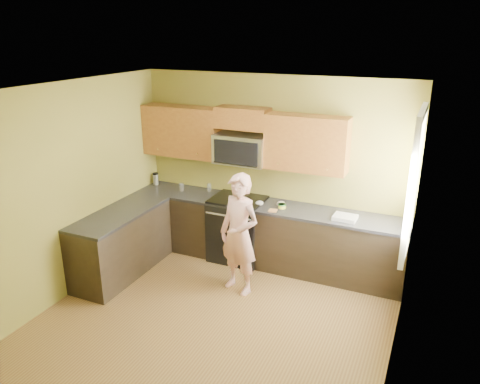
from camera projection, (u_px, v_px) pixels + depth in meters
The scene contains 26 objects.
floor at pixel (211, 324), 5.45m from camera, with size 4.00×4.00×0.00m, color brown.
ceiling at pixel (205, 91), 4.55m from camera, with size 4.00×4.00×0.00m, color white.
wall_back at pixel (272, 169), 6.72m from camera, with size 4.00×4.00×0.00m, color olive.
wall_front at pixel (76, 318), 3.27m from camera, with size 4.00×4.00×0.00m, color olive.
wall_left at pixel (66, 193), 5.76m from camera, with size 4.00×4.00×0.00m, color olive.
wall_right at pixel (402, 252), 4.23m from camera, with size 4.00×4.00×0.00m, color olive.
cabinet_back_run at pixel (264, 235), 6.76m from camera, with size 4.00×0.60×0.88m, color black.
cabinet_left_run at pixel (122, 244), 6.47m from camera, with size 0.60×1.60×0.88m, color black.
countertop_back at pixel (264, 205), 6.60m from camera, with size 4.00×0.62×0.04m, color black.
countertop_left at pixel (119, 214), 6.31m from camera, with size 0.62×1.60×0.04m, color black.
stove at pixel (238, 228), 6.88m from camera, with size 0.76×0.65×0.95m, color black, non-canonical shape.
microwave at pixel (241, 163), 6.67m from camera, with size 0.76×0.40×0.42m, color silver, non-canonical shape.
upper_cab_left at pixel (183, 155), 7.08m from camera, with size 1.22×0.33×0.75m, color brown, non-canonical shape.
upper_cab_right at pixel (305, 170), 6.34m from camera, with size 1.12×0.33×0.75m, color brown, non-canonical shape.
upper_cab_over_mw at pixel (242, 118), 6.48m from camera, with size 0.76×0.33×0.30m, color brown.
window at pixel (415, 183), 5.17m from camera, with size 0.06×1.06×1.66m, color white, non-canonical shape.
woman at pixel (239, 234), 5.91m from camera, with size 0.58×0.38×1.60m, color #F5807A.
frying_pan at pixel (240, 203), 6.55m from camera, with size 0.27×0.48×0.06m, color black, non-canonical shape.
butter_tub at pixel (282, 208), 6.45m from camera, with size 0.11×0.11×0.08m, color #FBFF43, non-canonical shape.
toast_slice at pixel (273, 211), 6.34m from camera, with size 0.11×0.11×0.01m, color #B27F47.
napkin_a at pixel (259, 203), 6.55m from camera, with size 0.11×0.12×0.06m, color silver.
napkin_b at pixel (281, 204), 6.52m from camera, with size 0.12×0.13×0.07m, color silver.
dish_towel at pixel (345, 217), 6.06m from camera, with size 0.30×0.24×0.05m, color white.
travel_mug at pixel (156, 185), 7.42m from camera, with size 0.09×0.09×0.19m, color silver, non-canonical shape.
glass_b at pixel (209, 187), 7.11m from camera, with size 0.07×0.07×0.12m, color silver.
glass_c at pixel (182, 187), 7.12m from camera, with size 0.07×0.07×0.12m, color silver.
Camera 1 is at (2.19, -4.08, 3.28)m, focal length 34.69 mm.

